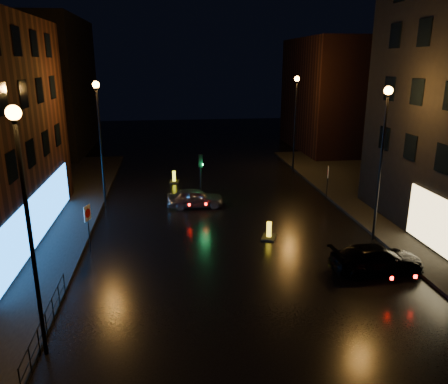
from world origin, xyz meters
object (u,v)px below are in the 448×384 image
at_px(dark_sedan, 377,259).
at_px(road_sign_right, 328,175).
at_px(road_sign_left, 88,217).
at_px(silver_hatchback, 195,198).
at_px(bollard_near, 269,234).
at_px(traffic_signal, 201,195).
at_px(bollard_far, 174,180).

height_order(dark_sedan, road_sign_right, road_sign_right).
bearing_deg(road_sign_right, road_sign_left, 43.32).
xyz_separation_m(silver_hatchback, road_sign_right, (9.57, 0.64, 1.14)).
bearing_deg(bollard_near, traffic_signal, 137.21).
distance_m(silver_hatchback, dark_sedan, 13.28).
bearing_deg(dark_sedan, road_sign_left, 70.22).
bearing_deg(traffic_signal, dark_sedan, -57.88).
bearing_deg(traffic_signal, bollard_near, -65.14).
relative_size(silver_hatchback, bollard_far, 3.30).
xyz_separation_m(traffic_signal, road_sign_right, (9.10, -0.35, 1.29)).
height_order(traffic_signal, road_sign_right, traffic_signal).
bearing_deg(bollard_near, road_sign_right, 71.28).
distance_m(bollard_far, road_sign_left, 13.94).
bearing_deg(road_sign_left, bollard_near, 22.83).
bearing_deg(silver_hatchback, dark_sedan, -143.50).
xyz_separation_m(bollard_near, road_sign_right, (5.83, 6.69, 1.58)).
bearing_deg(bollard_near, silver_hatchback, 144.06).
distance_m(bollard_far, road_sign_right, 12.50).
bearing_deg(road_sign_right, dark_sedan, 100.20).
distance_m(silver_hatchback, bollard_near, 7.13).
relative_size(bollard_far, road_sign_right, 0.48).
distance_m(silver_hatchback, road_sign_right, 9.66).
xyz_separation_m(dark_sedan, bollard_near, (-4.09, 4.67, -0.43)).
relative_size(bollard_near, bollard_far, 1.13).
relative_size(dark_sedan, road_sign_left, 1.80).
height_order(traffic_signal, dark_sedan, traffic_signal).
distance_m(dark_sedan, bollard_near, 6.22).
bearing_deg(silver_hatchback, road_sign_left, 137.37).
distance_m(bollard_near, road_sign_left, 9.87).
bearing_deg(dark_sedan, bollard_far, 25.30).
xyz_separation_m(silver_hatchback, dark_sedan, (7.83, -10.72, -0.00)).
bearing_deg(bollard_far, road_sign_left, -103.40).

